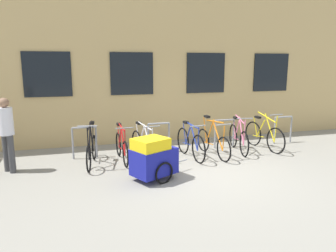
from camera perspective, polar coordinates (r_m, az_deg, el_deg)
The scene contains 12 objects.
ground_plane at distance 7.39m, azimuth 7.32°, elevation -8.27°, with size 42.00×42.00×0.00m, color gray.
storefront_building at distance 13.78m, azimuth -4.29°, elevation 14.24°, with size 28.00×7.81×6.37m.
bike_rack at distance 9.05m, azimuth 4.46°, elevation -1.12°, with size 6.64×0.05×0.85m.
bicycle_orange at distance 8.58m, azimuth 8.12°, elevation -2.91°, with size 0.44×1.73×1.07m.
bicycle_black at distance 7.97m, azimuth -13.68°, elevation -4.22°, with size 0.45×1.64×1.10m.
bicycle_white at distance 8.17m, azimuth -4.33°, elevation -3.53°, with size 0.50×1.75×0.99m.
bicycle_yellow at distance 9.58m, azimuth 16.95°, elevation -1.66°, with size 0.44×1.74×1.11m.
bicycle_pink at distance 9.16m, azimuth 12.61°, elevation -2.12°, with size 0.47×1.68×1.05m.
bicycle_blue at distance 8.35m, azimuth 4.07°, elevation -3.12°, with size 0.44×1.69×0.97m.
bicycle_red at distance 8.15m, azimuth -8.38°, elevation -3.76°, with size 0.44×1.67×0.98m.
bike_trailer at distance 6.75m, azimuth -2.68°, elevation -5.77°, with size 1.44×0.94×0.94m.
person_by_bench at distance 7.97m, azimuth -27.17°, elevation -0.63°, with size 0.32×0.32×1.71m.
Camera 1 is at (-2.78, -6.39, 2.45)m, focal length 33.72 mm.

